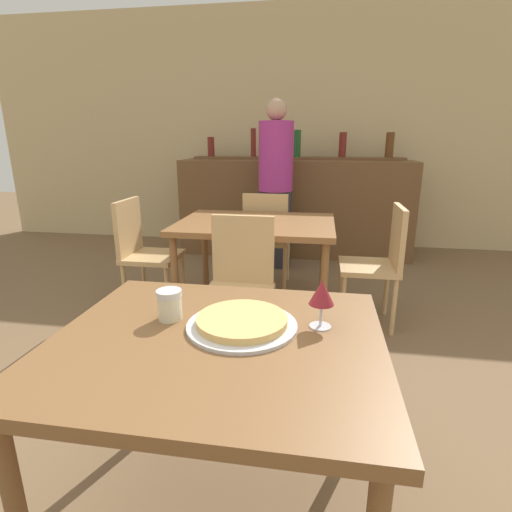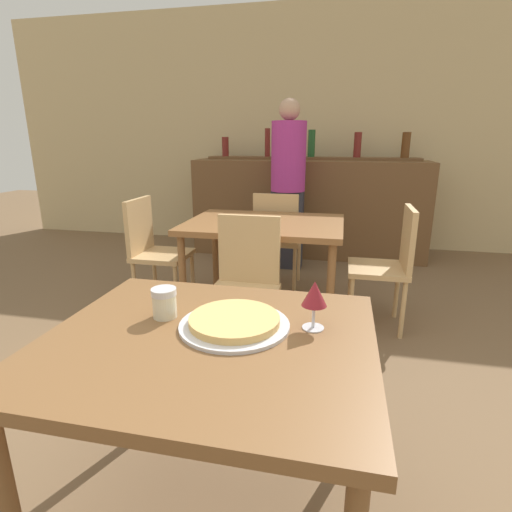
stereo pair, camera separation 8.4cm
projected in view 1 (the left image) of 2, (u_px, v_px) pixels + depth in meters
The scene contains 13 objects.
wall_back at pixel (299, 130), 4.85m from camera, with size 8.00×0.05×2.80m.
dining_table_near at pixel (218, 360), 1.24m from camera, with size 1.01×0.87×0.72m.
dining_table_far at pixel (256, 232), 2.89m from camera, with size 1.12×0.84×0.73m.
bar_counter at pixel (295, 208), 4.61m from camera, with size 2.60×0.56×1.07m.
bar_back_shelf at pixel (301, 154), 4.57m from camera, with size 2.39×0.24×0.35m.
chair_far_side_front at pixel (240, 279), 2.38m from camera, with size 0.40×0.40×0.87m.
chair_far_side_back at pixel (267, 234), 3.50m from camera, with size 0.40×0.40×0.87m.
chair_far_side_left at pixel (142, 247), 3.07m from camera, with size 0.40×0.40×0.87m.
chair_far_side_right at pixel (380, 258), 2.80m from camera, with size 0.40×0.40×0.87m.
pizza_tray at pixel (242, 323), 1.27m from camera, with size 0.36×0.36×0.04m.
cheese_shaker at pixel (170, 304), 1.32m from camera, with size 0.08×0.08×0.10m.
person_standing at pixel (276, 180), 3.99m from camera, with size 0.34×0.34×1.67m.
wine_glass at pixel (322, 294), 1.25m from camera, with size 0.08×0.08×0.16m.
Camera 1 is at (0.29, -1.06, 1.30)m, focal length 28.00 mm.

